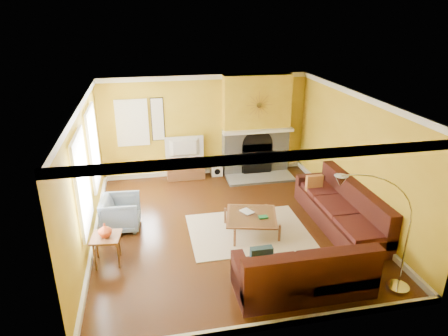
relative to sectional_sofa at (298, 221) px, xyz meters
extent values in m
cube|color=#502910|center=(-1.20, 0.85, -0.46)|extent=(5.50, 6.00, 0.02)
cube|color=white|center=(-1.20, 0.85, 2.26)|extent=(5.50, 6.00, 0.02)
cube|color=gold|center=(-1.20, 3.86, 0.90)|extent=(5.50, 0.02, 2.70)
cube|color=gold|center=(-1.20, -2.16, 0.90)|extent=(5.50, 0.02, 2.70)
cube|color=gold|center=(-3.96, 0.85, 0.90)|extent=(0.02, 6.00, 2.70)
cube|color=gold|center=(1.56, 0.85, 0.90)|extent=(0.02, 6.00, 2.70)
cube|color=white|center=(-3.92, 2.15, 1.05)|extent=(0.06, 1.22, 1.72)
cube|color=white|center=(-3.92, 0.25, 1.05)|extent=(0.06, 1.22, 1.72)
cube|color=white|center=(-3.10, 3.81, 1.10)|extent=(0.82, 0.06, 1.22)
cube|color=white|center=(-2.45, 3.82, 1.15)|extent=(0.34, 0.04, 1.14)
cube|color=white|center=(0.15, 3.41, 0.80)|extent=(1.92, 0.22, 0.08)
cube|color=gray|center=(0.15, 3.10, -0.42)|extent=(1.80, 0.70, 0.06)
cube|color=beige|center=(-0.85, 0.55, -0.44)|extent=(2.40, 1.80, 0.02)
cube|color=brown|center=(-1.80, 3.60, -0.17)|extent=(1.00, 0.45, 0.55)
imported|color=black|center=(-1.80, 3.60, 0.39)|extent=(1.02, 0.15, 0.59)
cube|color=white|center=(-0.95, 3.63, -0.30)|extent=(0.30, 0.30, 0.30)
imported|color=slate|center=(-3.40, 1.20, -0.10)|extent=(0.83, 0.81, 0.71)
imported|color=#D94E22|center=(-3.60, 0.00, 0.22)|extent=(0.29, 0.29, 0.25)
imported|color=white|center=(-0.95, 0.60, -0.04)|extent=(0.30, 0.33, 0.03)
camera|label=1|loc=(-2.75, -6.36, 3.85)|focal=32.00mm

